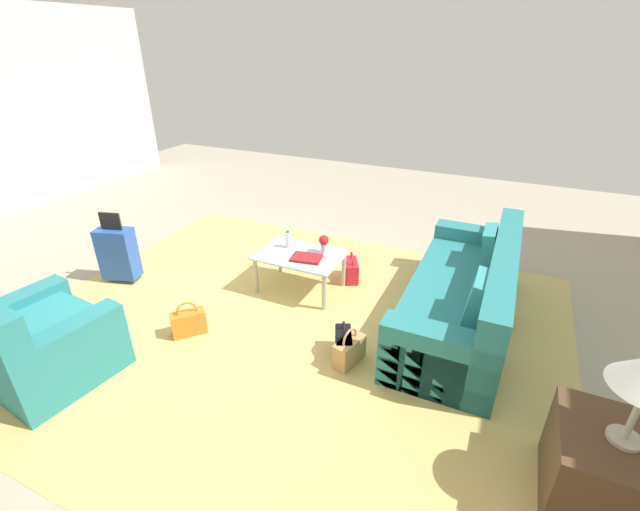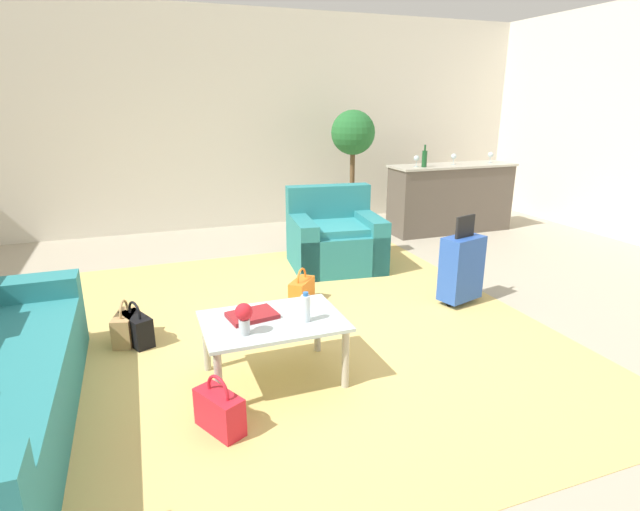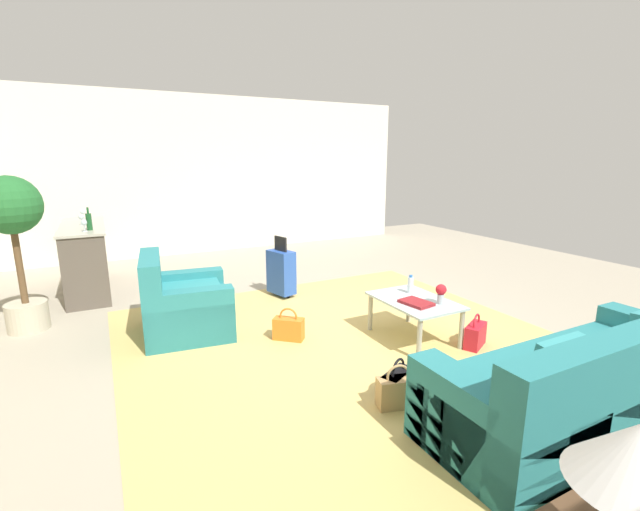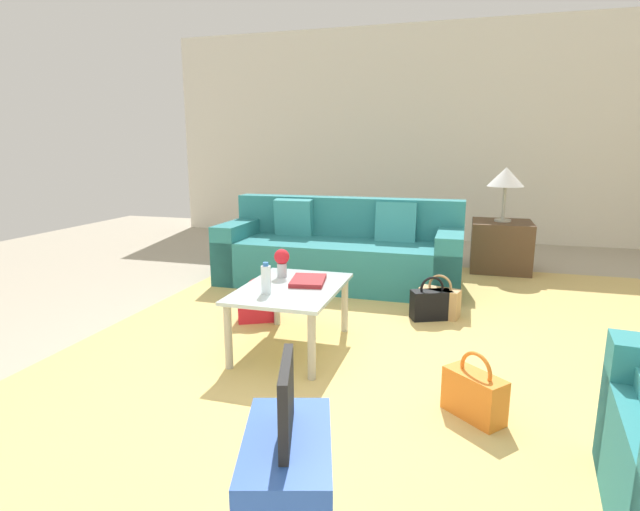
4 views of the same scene
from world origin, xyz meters
The scene contains 21 objects.
ground_plane centered at (0.00, 0.00, 0.00)m, with size 12.00×12.00×0.00m, color #A89E89.
wall_right centered at (5.06, 0.00, 1.55)m, with size 0.12×8.00×3.10m, color silver.
area_rug centered at (-0.60, 0.20, 0.00)m, with size 5.20×4.40×0.01m, color tan.
couch centered at (-2.19, -0.60, 0.30)m, with size 0.91×2.40×0.85m.
armchair centered at (0.91, 1.67, 0.30)m, with size 1.08×1.00×0.90m.
coffee_table centered at (-0.40, -0.50, 0.38)m, with size 0.93×0.64×0.44m.
water_bottle centered at (-0.20, -0.60, 0.54)m, with size 0.06×0.06×0.20m.
coffee_table_book centered at (-0.52, -0.42, 0.46)m, with size 0.32×0.22×0.03m, color maroon.
flower_vase centered at (-0.62, -0.65, 0.57)m, with size 0.11×0.11×0.21m.
table_lamp centered at (-3.20, 1.00, 1.03)m, with size 0.39×0.39×0.60m.
bar_console centered at (3.10, 2.60, 0.50)m, with size 1.84×0.57×0.97m.
wine_glass_leftmost centered at (2.47, 2.55, 1.08)m, with size 0.08×0.08×0.15m.
wine_glass_left_of_centre centered at (3.10, 2.60, 1.08)m, with size 0.08×0.08×0.15m.
wine_glass_right_of_centre centered at (3.73, 2.59, 1.08)m, with size 0.08×0.08×0.15m.
wine_bottle_green centered at (2.56, 2.49, 1.09)m, with size 0.07×0.07×0.30m.
suitcase_blue centered at (1.60, 0.20, 0.36)m, with size 0.45×0.32×0.85m.
handbag_black centered at (-1.28, 0.38, 0.13)m, with size 0.26×0.35×0.36m.
handbag_red centered at (-0.84, -0.94, 0.13)m, with size 0.27×0.35×0.36m.
handbag_tan centered at (-1.36, 0.44, 0.13)m, with size 0.22×0.35×0.36m.
handbag_orange centered at (0.19, 0.69, 0.13)m, with size 0.32×0.33×0.36m.
potted_ficus centered at (1.80, 3.20, 1.17)m, with size 0.63×0.63×1.72m.
Camera 3 is at (-3.75, 2.35, 1.91)m, focal length 24.00 mm.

